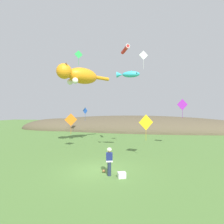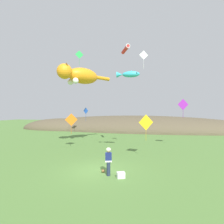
% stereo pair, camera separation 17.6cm
% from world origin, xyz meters
% --- Properties ---
extents(ground_plane, '(120.00, 120.00, 0.00)m').
position_xyz_m(ground_plane, '(0.00, 0.00, 0.00)').
color(ground_plane, '#517A38').
extents(distant_hill_ridge, '(52.44, 15.05, 6.22)m').
position_xyz_m(distant_hill_ridge, '(-2.46, 26.80, 0.00)').
color(distant_hill_ridge, brown).
rests_on(distant_hill_ridge, ground).
extents(festival_attendant, '(0.48, 0.37, 1.77)m').
position_xyz_m(festival_attendant, '(0.86, -0.73, 0.95)').
color(festival_attendant, '#232D47').
rests_on(festival_attendant, ground).
extents(kite_spool, '(0.15, 0.22, 0.22)m').
position_xyz_m(kite_spool, '(0.38, -0.28, 0.11)').
color(kite_spool, olive).
rests_on(kite_spool, ground).
extents(picnic_cooler, '(0.58, 0.50, 0.36)m').
position_xyz_m(picnic_cooler, '(1.70, -0.94, 0.18)').
color(picnic_cooler, white).
rests_on(picnic_cooler, ground).
extents(kite_giant_cat, '(4.63, 6.16, 2.18)m').
position_xyz_m(kite_giant_cat, '(-4.60, 7.23, 8.24)').
color(kite_giant_cat, orange).
extents(kite_fish_windsock, '(2.11, 0.71, 0.64)m').
position_xyz_m(kite_fish_windsock, '(1.49, 4.05, 7.44)').
color(kite_fish_windsock, '#33B2CC').
extents(kite_tube_streamer, '(1.19, 2.02, 0.44)m').
position_xyz_m(kite_tube_streamer, '(0.89, 6.30, 10.50)').
color(kite_tube_streamer, red).
extents(kite_diamond_violet, '(1.21, 0.45, 2.18)m').
position_xyz_m(kite_diamond_violet, '(6.97, 9.32, 4.85)').
color(kite_diamond_violet, purple).
extents(kite_diamond_orange, '(1.15, 0.75, 2.26)m').
position_xyz_m(kite_diamond_orange, '(-5.03, 5.99, 3.18)').
color(kite_diamond_orange, orange).
extents(kite_diamond_white, '(0.81, 0.33, 1.76)m').
position_xyz_m(kite_diamond_white, '(2.78, 5.50, 9.50)').
color(kite_diamond_white, white).
extents(kite_diamond_gold, '(1.23, 0.71, 2.31)m').
position_xyz_m(kite_diamond_gold, '(3.05, 4.10, 3.12)').
color(kite_diamond_gold, yellow).
extents(kite_diamond_blue, '(0.81, 0.40, 1.79)m').
position_xyz_m(kite_diamond_blue, '(-5.09, 10.42, 4.14)').
color(kite_diamond_blue, blue).
extents(kite_diamond_green, '(0.99, 0.56, 2.02)m').
position_xyz_m(kite_diamond_green, '(-6.20, 10.84, 11.88)').
color(kite_diamond_green, green).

